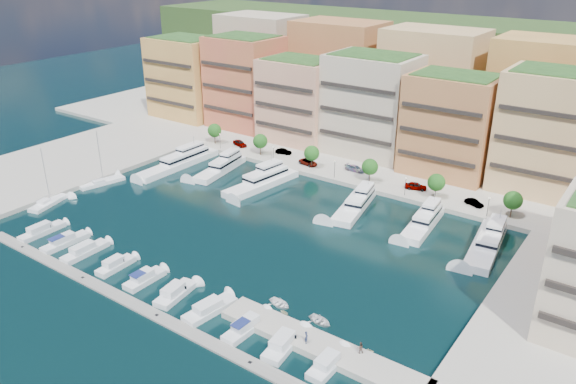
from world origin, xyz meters
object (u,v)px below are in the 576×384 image
Objects in this scene: tree_1 at (260,141)px; cruiser_5 at (175,294)px; lamppost_1 at (273,151)px; lamppost_2 at (335,166)px; yacht_0 at (181,161)px; cruiser_9 at (328,365)px; yacht_1 at (222,167)px; car_4 at (416,186)px; cruiser_6 at (209,309)px; tender_0 at (280,303)px; cruiser_1 at (65,242)px; tree_0 at (214,131)px; tree_2 at (312,153)px; tree_3 at (370,167)px; cruiser_2 at (85,251)px; car_5 at (474,203)px; yacht_2 at (264,181)px; tender_2 at (320,321)px; cruiser_4 at (144,279)px; car_0 at (240,143)px; cruiser_7 at (247,327)px; lamppost_4 at (489,204)px; cruiser_8 at (284,344)px; tender_3 at (369,351)px; tree_4 at (436,182)px; cruiser_0 at (42,231)px; car_2 at (308,162)px; tree_5 at (513,200)px; sailboat_0 at (48,203)px; cruiser_3 at (115,266)px; yacht_4 at (356,204)px; lamppost_3 at (406,183)px; yacht_5 at (424,221)px; person_0 at (306,337)px; yacht_6 at (488,242)px; sailboat_1 at (102,183)px; tender_1 at (284,312)px; person_1 at (360,348)px.

cruiser_5 is (28.32, -58.09, -4.20)m from tree_1.
lamppost_1 is 18.00m from lamppost_2.
yacht_0 is 81.57m from cruiser_9.
car_4 is (44.66, 15.03, 0.74)m from yacht_1.
cruiser_6 reaches higher than tender_0.
cruiser_1 is at bearing -88.41° from yacht_1.
tree_1 is (16.00, 0.00, 0.00)m from tree_0.
tree_2 and tree_3 have the same top height.
cruiser_2 is 2.22× the size of car_5.
yacht_2 is (11.92, -14.00, -3.53)m from tree_1.
tender_2 is (50.80, -50.52, -4.35)m from tree_1.
tree_0 is at bearing 110.03° from cruiser_2.
car_4 is (37.41, 60.30, 1.28)m from cruiser_2.
car_0 reaches higher than cruiser_4.
cruiser_6 is 7.38m from cruiser_7.
lamppost_4 reaches higher than cruiser_8.
yacht_1 reaches higher than tender_3.
yacht_0 is (-61.04, -15.98, -3.53)m from tree_4.
lamppost_2 is at bearing -174.53° from tree_4.
car_2 is at bearing 69.06° from cruiser_0.
tree_5 is at bearing 0.00° from tree_4.
cruiser_3 is at bearing -14.50° from sailboat_0.
tree_1 reaches higher than cruiser_7.
yacht_4 is (35.66, -12.79, -3.65)m from tree_1.
cruiser_7 is at bearing -88.90° from lamppost_3.
yacht_5 reaches higher than person_0.
tree_4 is at bearing 139.41° from yacht_6.
cruiser_9 is (14.81, -55.78, -3.28)m from lamppost_3.
cruiser_5 is at bearing 76.67° from tender_3.
yacht_5 reaches higher than lamppost_1.
yacht_2 is at bearing 34.18° from sailboat_1.
cruiser_8 is 69.55m from sailboat_0.
cruiser_0 is 1.05× the size of cruiser_7.
cruiser_7 is at bearing -45.09° from yacht_1.
tree_5 is 3.79× the size of tender_1.
tender_3 is (16.71, 5.78, -0.19)m from cruiser_7.
cruiser_1 is at bearing 177.41° from car_2.
yacht_2 is at bearing -177.19° from yacht_5.
yacht_1 is at bearing -170.37° from lamppost_4.
yacht_4 is 49.99m from cruiser_9.
tender_1 is (31.52, 6.18, -0.15)m from cruiser_3.
lamppost_1 is 75.53m from cruiser_9.
tree_0 reaches higher than person_0.
cruiser_2 is 1.07× the size of cruiser_8.
tender_0 is at bearing 163.36° from car_4.
cruiser_2 is 26.01m from sailboat_0.
tree_5 is at bearing 10.99° from yacht_1.
tender_3 is (75.78, -52.33, -4.36)m from tree_0.
sailboat_0 is at bearing 168.05° from cruiser_4.
person_1 is at bearing -27.74° from yacht_0.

